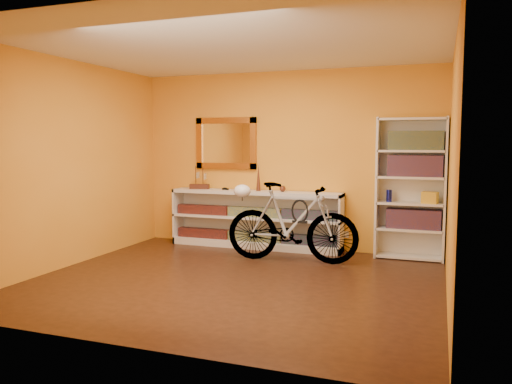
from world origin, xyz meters
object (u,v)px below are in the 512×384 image
(bicycle, at_px, (292,223))
(helmet, at_px, (242,191))
(bookcase, at_px, (410,189))
(console_unit, at_px, (255,219))

(bicycle, bearing_deg, helmet, 90.00)
(bookcase, height_order, helmet, bookcase)
(bookcase, height_order, bicycle, bookcase)
(console_unit, xyz_separation_m, helmet, (0.09, -0.74, 0.49))
(helmet, bearing_deg, bicycle, 4.08)
(console_unit, height_order, bookcase, bookcase)
(console_unit, height_order, bicycle, bicycle)
(bookcase, xyz_separation_m, helmet, (-2.11, -0.77, -0.03))
(console_unit, bearing_deg, bicycle, -42.28)
(helmet, bearing_deg, bookcase, 20.02)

